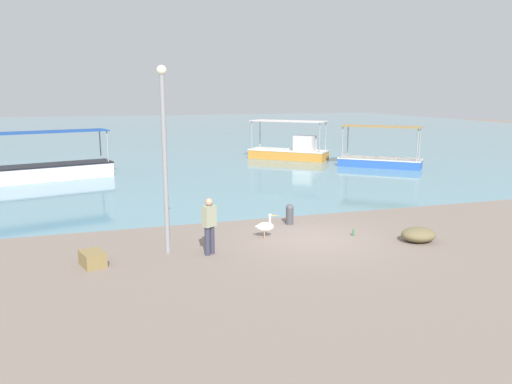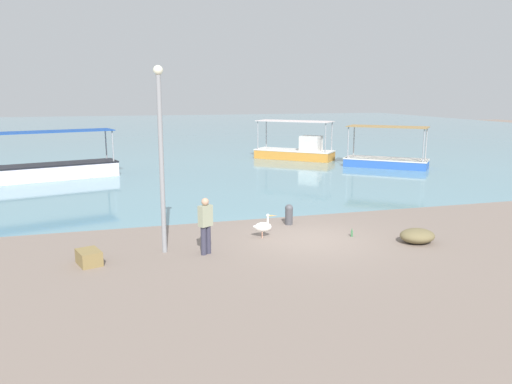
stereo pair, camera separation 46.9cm
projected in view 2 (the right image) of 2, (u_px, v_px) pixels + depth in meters
The scene contains 12 objects.
ground at pixel (310, 239), 16.19m from camera, with size 120.00×120.00×0.00m, color gray.
harbor_water at pixel (164, 131), 61.48m from camera, with size 110.00×90.00×0.00m, color #6595A3.
fishing_boat_far_left at pixel (386, 159), 31.83m from camera, with size 5.14×4.74×2.59m.
fishing_boat_near_right at pixel (54, 169), 27.39m from camera, with size 7.00×3.48×2.63m.
fishing_boat_far_right at pixel (297, 150), 35.45m from camera, with size 5.37×5.01×2.73m.
pelican at pixel (263, 226), 16.30m from camera, with size 0.80×0.39×0.80m.
lamp_post at pixel (161, 150), 14.28m from camera, with size 0.28×0.28×5.42m.
mooring_bollard at pixel (289, 214), 17.92m from camera, with size 0.29×0.29×0.74m.
fisherman_standing at pixel (206, 224), 14.52m from camera, with size 0.46×0.40×1.69m.
net_pile at pixel (417, 236), 15.76m from camera, with size 1.12×0.95×0.45m, color olive.
cargo_crate at pixel (89, 257), 13.77m from camera, with size 0.79×0.56×0.40m, color olive.
glass_bottle at pixel (352, 233), 16.46m from camera, with size 0.07×0.07×0.27m.
Camera 2 is at (-5.94, -14.51, 4.67)m, focal length 35.00 mm.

